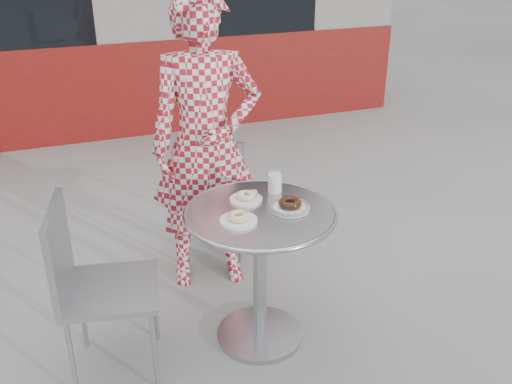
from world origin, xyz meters
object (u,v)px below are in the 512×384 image
object	(u,v)px
chair_far	(211,218)
plate_near	(238,218)
chair_left	(112,321)
seated_person	(206,145)
plate_far	(246,197)
bistro_table	(260,244)
milk_cup	(275,182)
plate_checker	(290,206)

from	to	relation	value
chair_far	plate_near	distance (m)	1.18
chair_left	seated_person	xyz separation A→B (m)	(0.70, 0.66, 0.62)
plate_far	bistro_table	bearing A→B (deg)	-81.31
bistro_table	milk_cup	world-z (taller)	milk_cup
plate_near	plate_checker	xyz separation A→B (m)	(0.29, 0.04, -0.00)
seated_person	plate_far	xyz separation A→B (m)	(0.05, -0.55, -0.10)
bistro_table	plate_near	bearing A→B (deg)	-154.01
plate_far	plate_near	world-z (taller)	plate_near
seated_person	plate_far	bearing A→B (deg)	-75.54
plate_far	plate_checker	xyz separation A→B (m)	(0.17, -0.17, -0.00)
chair_far	plate_near	xyz separation A→B (m)	(-0.15, -1.04, 0.54)
chair_left	plate_far	distance (m)	0.92
chair_far	chair_left	xyz separation A→B (m)	(-0.79, -0.93, 0.02)
chair_far	plate_near	bearing A→B (deg)	92.54
chair_left	plate_near	xyz separation A→B (m)	(0.64, -0.11, 0.52)
chair_far	seated_person	distance (m)	0.70
bistro_table	plate_near	size ratio (longest dim) A/B	4.32
plate_near	chair_far	bearing A→B (deg)	81.72
chair_left	seated_person	bearing A→B (deg)	-35.26
chair_far	seated_person	world-z (taller)	seated_person
chair_far	plate_checker	xyz separation A→B (m)	(0.14, -1.00, 0.54)
chair_far	plate_checker	world-z (taller)	chair_far
chair_far	plate_far	bearing A→B (deg)	98.44
bistro_table	plate_near	distance (m)	0.26
chair_far	plate_checker	bearing A→B (deg)	108.59
chair_left	plate_near	world-z (taller)	chair_left
seated_person	milk_cup	distance (m)	0.57
chair_left	plate_checker	bearing A→B (deg)	-82.63
chair_left	seated_person	world-z (taller)	seated_person
seated_person	plate_near	world-z (taller)	seated_person
plate_far	milk_cup	size ratio (longest dim) A/B	1.38
milk_cup	chair_left	bearing A→B (deg)	-171.30
bistro_table	plate_checker	distance (m)	0.26
chair_left	plate_far	bearing A→B (deg)	-70.63
plate_far	plate_near	distance (m)	0.24
bistro_table	chair_far	bearing A→B (deg)	89.25
plate_near	plate_checker	distance (m)	0.29
chair_far	milk_cup	xyz separation A→B (m)	(0.14, -0.79, 0.58)
plate_far	plate_near	xyz separation A→B (m)	(-0.12, -0.21, -0.00)
bistro_table	plate_far	bearing A→B (deg)	98.69
plate_near	seated_person	bearing A→B (deg)	85.37
chair_left	plate_checker	world-z (taller)	chair_left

